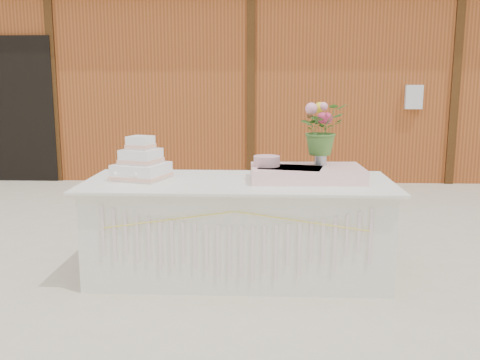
# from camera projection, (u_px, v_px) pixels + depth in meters

# --- Properties ---
(ground) EXTENTS (80.00, 80.00, 0.00)m
(ground) POSITION_uv_depth(u_px,v_px,m) (238.00, 274.00, 4.31)
(ground) COLOR beige
(ground) RESTS_ON ground
(barn) EXTENTS (12.60, 4.60, 3.30)m
(barn) POSITION_uv_depth(u_px,v_px,m) (253.00, 73.00, 9.89)
(barn) COLOR #A14E21
(barn) RESTS_ON ground
(cake_table) EXTENTS (2.40, 1.00, 0.77)m
(cake_table) POSITION_uv_depth(u_px,v_px,m) (238.00, 228.00, 4.23)
(cake_table) COLOR white
(cake_table) RESTS_ON ground
(wedding_cake) EXTENTS (0.47, 0.47, 0.34)m
(wedding_cake) POSITION_uv_depth(u_px,v_px,m) (141.00, 165.00, 4.22)
(wedding_cake) COLOR white
(wedding_cake) RESTS_ON cake_table
(pink_cake_stand) EXTENTS (0.26, 0.26, 0.19)m
(pink_cake_stand) POSITION_uv_depth(u_px,v_px,m) (267.00, 167.00, 4.19)
(pink_cake_stand) COLOR silver
(pink_cake_stand) RESTS_ON cake_table
(satin_runner) EXTENTS (0.88, 0.53, 0.11)m
(satin_runner) POSITION_uv_depth(u_px,v_px,m) (307.00, 173.00, 4.18)
(satin_runner) COLOR #FFCECD
(satin_runner) RESTS_ON cake_table
(flower_vase) EXTENTS (0.10, 0.10, 0.13)m
(flower_vase) POSITION_uv_depth(u_px,v_px,m) (321.00, 157.00, 4.23)
(flower_vase) COLOR #B5B5BA
(flower_vase) RESTS_ON satin_runner
(bouquet) EXTENTS (0.48, 0.47, 0.40)m
(bouquet) POSITION_uv_depth(u_px,v_px,m) (322.00, 123.00, 4.18)
(bouquet) COLOR #45722D
(bouquet) RESTS_ON flower_vase
(loose_flowers) EXTENTS (0.21, 0.35, 0.02)m
(loose_flowers) POSITION_uv_depth(u_px,v_px,m) (121.00, 177.00, 4.28)
(loose_flowers) COLOR pink
(loose_flowers) RESTS_ON cake_table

